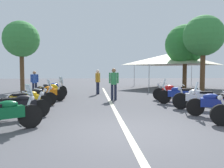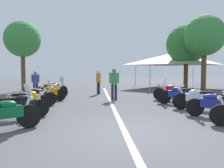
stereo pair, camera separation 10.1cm
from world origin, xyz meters
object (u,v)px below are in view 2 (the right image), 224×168
object	(u,v)px
roadside_tree_0	(23,40)
motorcycle_right_row_2	(200,99)
motorcycle_right_row_3	(180,95)
roadside_tree_1	(186,45)
bystander_0	(114,82)
motorcycle_left_row_5	(51,90)
motorcycle_left_row_3	(34,96)
motorcycle_right_row_4	(173,92)
bystander_1	(98,80)
motorcycle_left_row_1	(18,106)
event_tent	(175,59)
motorcycle_left_row_4	(46,93)
motorcycle_left_row_6	(53,89)
motorcycle_right_row_1	(215,104)
motorcycle_left_row_0	(0,114)
motorcycle_left_row_2	(26,100)
traffic_cone_0	(191,93)
roadside_tree_2	(205,36)
bystander_2	(35,81)

from	to	relation	value
roadside_tree_0	motorcycle_right_row_2	bearing A→B (deg)	-132.55
motorcycle_right_row_3	roadside_tree_1	distance (m)	7.93
bystander_0	roadside_tree_0	world-z (taller)	roadside_tree_0
motorcycle_left_row_5	roadside_tree_1	xyz separation A→B (m)	(3.96, -9.51, 3.12)
motorcycle_left_row_3	bystander_0	world-z (taller)	bystander_0
motorcycle_right_row_4	bystander_1	xyz separation A→B (m)	(3.57, 3.87, 0.50)
motorcycle_right_row_2	motorcycle_right_row_3	xyz separation A→B (m)	(1.46, 0.23, 0.00)
motorcycle_left_row_1	motorcycle_left_row_3	xyz separation A→B (m)	(2.62, 0.22, 0.01)
motorcycle_left_row_3	roadside_tree_1	world-z (taller)	roadside_tree_1
motorcycle_left_row_5	motorcycle_right_row_3	xyz separation A→B (m)	(-2.69, -6.49, 0.00)
roadside_tree_0	bystander_1	bearing A→B (deg)	-114.65
event_tent	motorcycle_left_row_4	bearing A→B (deg)	129.96
motorcycle_left_row_3	event_tent	world-z (taller)	event_tent
motorcycle_left_row_5	motorcycle_right_row_4	xyz separation A→B (m)	(-1.42, -6.59, -0.01)
motorcycle_left_row_6	motorcycle_right_row_2	xyz separation A→B (m)	(-5.50, -6.88, 0.00)
motorcycle_right_row_1	bystander_1	size ratio (longest dim) A/B	1.16
motorcycle_left_row_6	motorcycle_right_row_3	distance (m)	7.78
motorcycle_left_row_4	motorcycle_right_row_4	size ratio (longest dim) A/B	0.93
bystander_1	event_tent	world-z (taller)	event_tent
motorcycle_left_row_0	motorcycle_left_row_1	bearing A→B (deg)	58.34
roadside_tree_0	event_tent	xyz separation A→B (m)	(1.91, -12.68, -1.31)
motorcycle_left_row_1	motorcycle_left_row_2	world-z (taller)	same
traffic_cone_0	event_tent	distance (m)	7.66
roadside_tree_2	bystander_0	bearing A→B (deg)	111.12
motorcycle_left_row_5	bystander_0	distance (m)	3.68
motorcycle_right_row_3	bystander_2	bearing A→B (deg)	-8.32
traffic_cone_0	event_tent	bearing A→B (deg)	-12.97
motorcycle_right_row_3	bystander_2	distance (m)	9.19
motorcycle_left_row_4	motorcycle_right_row_2	size ratio (longest dim) A/B	0.89
motorcycle_left_row_6	bystander_2	bearing A→B (deg)	121.19
traffic_cone_0	roadside_tree_1	distance (m)	5.67
bystander_1	roadside_tree_0	xyz separation A→B (m)	(2.64, 5.75, 2.99)
roadside_tree_2	motorcycle_left_row_5	bearing A→B (deg)	98.53
bystander_2	event_tent	world-z (taller)	event_tent
motorcycle_right_row_1	roadside_tree_0	bearing A→B (deg)	-25.88
motorcycle_left_row_5	motorcycle_right_row_2	distance (m)	7.89
motorcycle_left_row_2	bystander_2	world-z (taller)	bystander_2
motorcycle_left_row_4	bystander_1	bearing A→B (deg)	21.42
motorcycle_left_row_3	bystander_0	size ratio (longest dim) A/B	1.15
roadside_tree_2	motorcycle_right_row_4	bearing A→B (deg)	133.04
roadside_tree_1	motorcycle_right_row_4	bearing A→B (deg)	151.57
bystander_0	motorcycle_right_row_2	bearing A→B (deg)	-140.30
motorcycle_left_row_0	motorcycle_right_row_3	xyz separation A→B (m)	(4.20, -6.40, 0.00)
motorcycle_left_row_5	motorcycle_left_row_6	world-z (taller)	motorcycle_left_row_5
motorcycle_left_row_5	event_tent	xyz separation A→B (m)	(6.69, -9.66, 2.18)
motorcycle_left_row_2	motorcycle_left_row_4	size ratio (longest dim) A/B	0.99
motorcycle_right_row_3	traffic_cone_0	size ratio (longest dim) A/B	3.37
motorcycle_right_row_2	roadside_tree_1	size ratio (longest dim) A/B	0.41
motorcycle_left_row_5	bystander_2	bearing A→B (deg)	96.11
motorcycle_left_row_0	motorcycle_left_row_2	world-z (taller)	motorcycle_left_row_0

